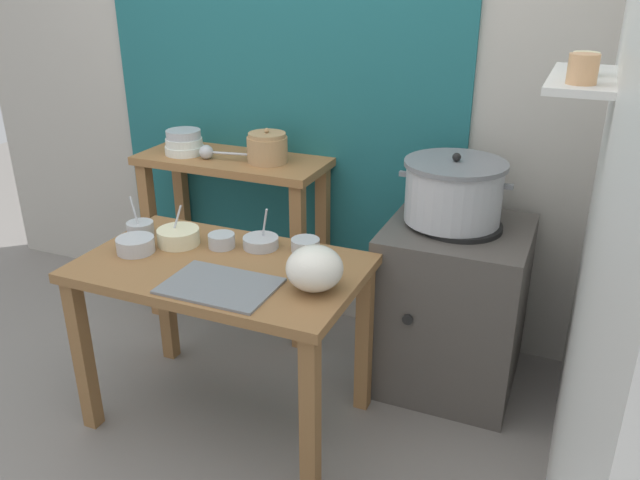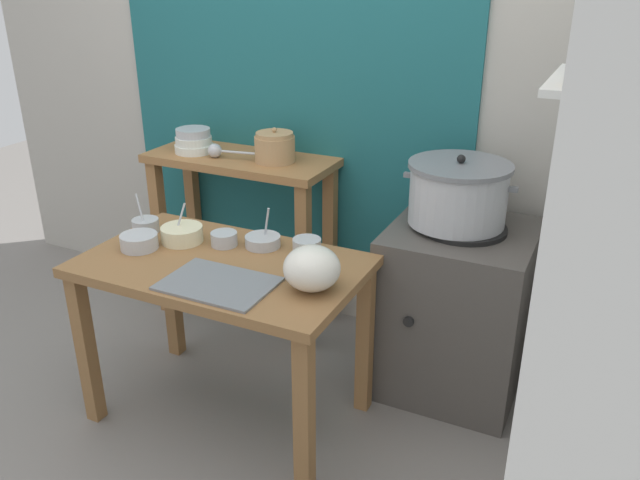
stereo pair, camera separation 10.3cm
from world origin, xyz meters
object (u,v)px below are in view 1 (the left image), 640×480
Objects in this scene: prep_table at (223,289)px; prep_bowl_4 at (140,228)px; back_shelf_table at (234,199)px; prep_bowl_5 at (135,244)px; plastic_bag at (315,268)px; serving_tray at (220,286)px; prep_bowl_1 at (261,242)px; clay_pot at (267,148)px; prep_bowl_2 at (178,236)px; stove_block at (452,305)px; prep_bowl_3 at (222,240)px; prep_bowl_0 at (305,244)px; steamer_pot at (454,191)px; bowl_stack_enamel at (184,143)px; ladle at (208,152)px.

prep_bowl_4 is at bearing 166.29° from prep_table.
prep_bowl_4 is (-0.08, -0.65, 0.07)m from back_shelf_table.
plastic_bag is at bearing -0.73° from prep_bowl_5.
prep_table is at bearing 173.42° from plastic_bag.
prep_bowl_1 reaches higher than serving_tray.
clay_pot is 1.14× the size of prep_bowl_2.
prep_bowl_3 is (-0.87, -0.49, 0.37)m from stove_block.
clay_pot is at bearing 99.43° from prep_bowl_3.
prep_table is 6.39× the size of prep_bowl_4.
prep_bowl_4 reaches higher than serving_tray.
clay_pot is 0.85m from prep_bowl_5.
prep_bowl_1 is at bearing -65.82° from clay_pot.
stove_block is 1.06m from prep_bowl_3.
prep_bowl_1 is (0.07, 0.20, 0.14)m from prep_table.
prep_bowl_0 is at bearing 17.16° from prep_bowl_3.
bowl_stack_enamel is (-1.39, 0.08, 0.05)m from steamer_pot.
plastic_bag is 1.19× the size of prep_bowl_4.
prep_table is at bearing -139.13° from steamer_pot.
stove_block is 1.23m from prep_bowl_2.
prep_table is 4.18× the size of ladle.
bowl_stack_enamel is at bearing 176.12° from stove_block.
prep_table is 7.27× the size of prep_bowl_5.
serving_tray is 2.32× the size of prep_bowl_4.
ladle is 2.26× the size of prep_bowl_0.
stove_block is 0.91m from prep_bowl_1.
steamer_pot is 1.39m from bowl_stack_enamel.
clay_pot is at bearing 103.43° from prep_table.
prep_table is 0.21m from prep_bowl_3.
prep_table is at bearing -20.43° from prep_bowl_2.
prep_bowl_4 reaches higher than stove_block.
prep_bowl_3 is (-0.33, -0.10, 0.00)m from prep_bowl_0.
bowl_stack_enamel is at bearing 129.35° from serving_tray.
back_shelf_table is 5.56× the size of prep_bowl_1.
prep_bowl_1 is 0.16m from prep_bowl_3.
prep_bowl_1 reaches higher than prep_table.
prep_bowl_3 is at bearing 13.52° from prep_bowl_2.
prep_bowl_0 is 0.77× the size of prep_bowl_5.
stove_block is at bearing -3.88° from bowl_stack_enamel.
clay_pot reaches higher than prep_bowl_2.
steamer_pot is 0.94m from clay_pot.
steamer_pot reaches higher than prep_bowl_5.
prep_bowl_0 is at bearing 10.15° from prep_bowl_4.
prep_bowl_0 is (0.89, -0.49, -0.21)m from bowl_stack_enamel.
stove_block reaches higher than prep_table.
stove_block reaches higher than prep_bowl_3.
steamer_pot is 1.34m from prep_bowl_4.
prep_bowl_5 is (-0.29, -0.18, 0.00)m from prep_bowl_3.
ladle is 1.17m from plastic_bag.
prep_bowl_3 is at bearing 119.84° from serving_tray.
prep_bowl_1 is 0.54m from prep_bowl_4.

